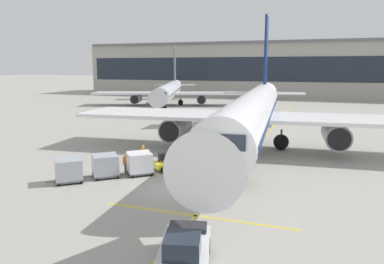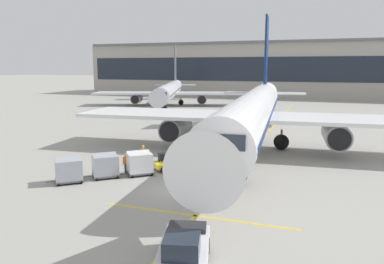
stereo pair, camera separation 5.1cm
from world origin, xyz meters
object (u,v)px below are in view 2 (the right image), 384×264
(baggage_cart_second, at_px, (105,165))
(safety_cone_wingtip, at_px, (187,142))
(ground_crew_marshaller, at_px, (126,162))
(ground_crew_by_carts, at_px, (143,153))
(safety_cone_engine_keepout, at_px, (182,141))
(baggage_cart_third, at_px, (69,170))
(ground_crew_by_loader, at_px, (180,158))
(distant_airplane, at_px, (169,91))
(parked_airplane, at_px, (253,112))
(baggage_cart_lead, at_px, (139,163))
(pushback_tug, at_px, (184,251))
(belt_loader, at_px, (177,160))

(baggage_cart_second, relative_size, safety_cone_wingtip, 3.54)
(ground_crew_marshaller, xyz_separation_m, safety_cone_wingtip, (0.78, 12.14, -0.64))
(ground_crew_by_carts, distance_m, safety_cone_engine_keepout, 9.00)
(baggage_cart_third, bearing_deg, ground_crew_by_loader, 42.92)
(ground_crew_by_loader, distance_m, distant_airplane, 53.49)
(safety_cone_wingtip, bearing_deg, parked_airplane, 0.08)
(distant_airplane, bearing_deg, safety_cone_engine_keepout, -65.23)
(baggage_cart_third, relative_size, ground_crew_by_loader, 1.48)
(parked_airplane, xyz_separation_m, baggage_cart_second, (-9.15, -13.60, -3.01))
(baggage_cart_lead, height_order, pushback_tug, baggage_cart_lead)
(baggage_cart_third, xyz_separation_m, ground_crew_marshaller, (2.94, 3.50, -0.00))
(baggage_cart_lead, distance_m, baggage_cart_second, 2.70)
(baggage_cart_lead, bearing_deg, baggage_cart_second, -144.41)
(ground_crew_by_carts, bearing_deg, baggage_cart_third, -113.17)
(baggage_cart_third, height_order, ground_crew_by_carts, baggage_cart_third)
(ground_crew_marshaller, bearing_deg, pushback_tug, -51.44)
(distant_airplane, bearing_deg, ground_crew_by_loader, -66.07)
(baggage_cart_lead, relative_size, distant_airplane, 0.06)
(baggage_cart_second, height_order, safety_cone_engine_keepout, baggage_cart_second)
(belt_loader, bearing_deg, baggage_cart_lead, -131.47)
(belt_loader, bearing_deg, ground_crew_by_carts, 171.57)
(belt_loader, bearing_deg, safety_cone_engine_keepout, 108.88)
(ground_crew_marshaller, height_order, distant_airplane, distant_airplane)
(baggage_cart_third, xyz_separation_m, pushback_tug, (12.53, -8.52, -0.17))
(parked_airplane, distance_m, safety_cone_engine_keepout, 8.73)
(pushback_tug, height_order, safety_cone_engine_keepout, pushback_tug)
(baggage_cart_third, relative_size, pushback_tug, 0.54)
(parked_airplane, xyz_separation_m, pushback_tug, (1.50, -24.17, -3.18))
(baggage_cart_second, bearing_deg, safety_cone_engine_keepout, 84.94)
(baggage_cart_lead, relative_size, ground_crew_by_carts, 1.48)
(baggage_cart_third, relative_size, safety_cone_engine_keepout, 3.28)
(ground_crew_by_loader, xyz_separation_m, safety_cone_engine_keepout, (-3.53, 9.52, -0.61))
(distant_airplane, bearing_deg, parked_airplane, -56.46)
(baggage_cart_second, bearing_deg, distant_airplane, 107.74)
(baggage_cart_lead, xyz_separation_m, pushback_tug, (8.45, -12.15, -0.17))
(belt_loader, relative_size, ground_crew_by_loader, 2.80)
(pushback_tug, xyz_separation_m, ground_crew_by_carts, (-9.66, 15.22, 0.17))
(belt_loader, bearing_deg, baggage_cart_third, -135.73)
(baggage_cart_lead, height_order, baggage_cart_second, same)
(parked_airplane, relative_size, baggage_cart_second, 18.33)
(pushback_tug, xyz_separation_m, ground_crew_marshaller, (-9.59, 12.02, 0.17))
(safety_cone_engine_keepout, relative_size, distant_airplane, 0.02)
(safety_cone_engine_keepout, bearing_deg, pushback_tug, -68.69)
(baggage_cart_second, bearing_deg, ground_crew_by_carts, 78.06)
(safety_cone_wingtip, relative_size, distant_airplane, 0.02)
(baggage_cart_second, xyz_separation_m, distant_airplane, (-16.94, 52.95, 2.22))
(baggage_cart_second, height_order, pushback_tug, baggage_cart_second)
(ground_crew_by_carts, relative_size, ground_crew_marshaller, 1.00)
(parked_airplane, relative_size, ground_crew_by_loader, 27.19)
(parked_airplane, bearing_deg, baggage_cart_second, -123.94)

